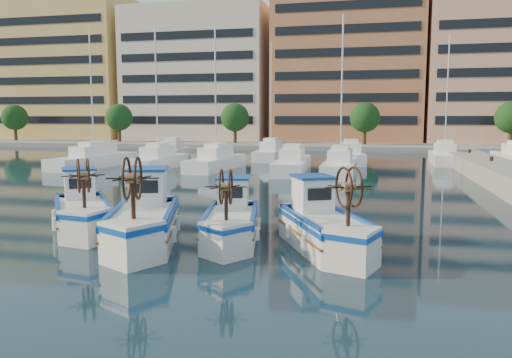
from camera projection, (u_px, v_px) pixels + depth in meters
name	position (u px, v px, depth m)	size (l,w,h in m)	color
ground	(216.00, 247.00, 16.22)	(300.00, 300.00, 0.00)	#193141
waterfront	(402.00, 72.00, 75.73)	(180.00, 40.00, 25.60)	gray
yacht_marina	(284.00, 160.00, 43.42)	(38.55, 20.41, 11.50)	white
fishing_boat_a	(82.00, 209.00, 18.63)	(4.00, 4.60, 2.83)	silver
fishing_boat_b	(144.00, 218.00, 16.62)	(3.32, 5.07, 3.07)	silver
fishing_boat_c	(231.00, 219.00, 17.00)	(2.46, 4.35, 2.64)	silver
fishing_boat_d	(323.00, 224.00, 15.92)	(3.55, 4.70, 2.84)	silver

